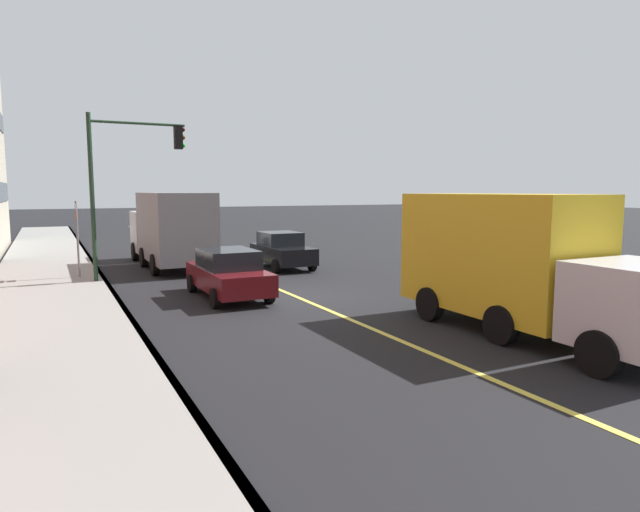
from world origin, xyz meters
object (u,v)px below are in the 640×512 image
(car_maroon, at_px, (228,273))
(truck_yellow, at_px, (518,262))
(traffic_light_mast, at_px, (127,170))
(truck_gray, at_px, (171,228))
(street_sign_post, at_px, (77,234))
(car_black, at_px, (282,250))

(car_maroon, bearing_deg, truck_yellow, -146.69)
(car_maroon, height_order, traffic_light_mast, traffic_light_mast)
(truck_gray, xyz_separation_m, traffic_light_mast, (-3.61, 2.27, 2.46))
(traffic_light_mast, relative_size, street_sign_post, 2.03)
(street_sign_post, bearing_deg, car_black, -92.25)
(car_maroon, bearing_deg, truck_gray, 1.23)
(car_black, height_order, street_sign_post, street_sign_post)
(car_black, relative_size, truck_gray, 0.48)
(car_maroon, relative_size, traffic_light_mast, 0.71)
(car_black, bearing_deg, truck_gray, 58.67)
(car_black, distance_m, street_sign_post, 8.43)
(traffic_light_mast, bearing_deg, street_sign_post, 53.54)
(car_maroon, height_order, street_sign_post, street_sign_post)
(truck_gray, xyz_separation_m, truck_yellow, (-15.67, -5.13, -0.02))
(truck_yellow, relative_size, street_sign_post, 2.40)
(truck_gray, xyz_separation_m, street_sign_post, (-2.32, 4.02, 0.03))
(car_black, height_order, traffic_light_mast, traffic_light_mast)
(car_maroon, bearing_deg, street_sign_post, 35.80)
(car_black, bearing_deg, traffic_light_mast, 98.28)
(truck_gray, relative_size, traffic_light_mast, 1.30)
(car_maroon, height_order, truck_gray, truck_gray)
(truck_yellow, bearing_deg, street_sign_post, 34.41)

